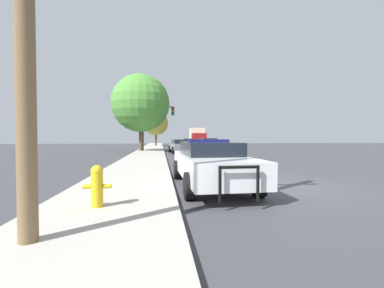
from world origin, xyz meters
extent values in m
plane|color=#3D3D42|center=(0.00, 0.00, 0.00)|extent=(110.00, 110.00, 0.00)
cube|color=#ADA89E|center=(-5.10, 0.00, 0.07)|extent=(3.00, 110.00, 0.13)
cube|color=white|center=(-2.39, 0.24, 0.69)|extent=(2.02, 5.35, 0.66)
cube|color=black|center=(-2.40, 0.51, 1.22)|extent=(1.69, 2.80, 0.41)
cylinder|color=black|center=(-1.43, -1.38, 0.36)|extent=(0.26, 0.72, 0.71)
cylinder|color=black|center=(-3.27, -1.43, 0.36)|extent=(0.26, 0.72, 0.71)
cylinder|color=black|center=(-1.52, 1.91, 0.36)|extent=(0.26, 0.72, 0.71)
cylinder|color=black|center=(-3.36, 1.86, 0.36)|extent=(0.26, 0.72, 0.71)
cylinder|color=black|center=(-1.89, -2.52, 0.59)|extent=(0.07, 0.07, 0.79)
cylinder|color=black|center=(-2.74, -2.54, 0.59)|extent=(0.07, 0.07, 0.79)
cylinder|color=black|center=(-2.32, -2.53, 0.95)|extent=(0.89, 0.09, 0.07)
cube|color=navy|center=(-2.40, 0.51, 1.47)|extent=(1.36, 0.24, 0.09)
cube|color=navy|center=(-1.45, 0.27, 0.72)|extent=(0.11, 3.81, 0.19)
cylinder|color=gold|center=(-5.31, -2.30, 0.49)|extent=(0.24, 0.24, 0.72)
sphere|color=gold|center=(-5.31, -2.30, 0.88)|extent=(0.25, 0.25, 0.25)
cylinder|color=gold|center=(-5.51, -2.30, 0.56)|extent=(0.17, 0.10, 0.10)
cylinder|color=gold|center=(-5.10, -2.30, 0.56)|extent=(0.17, 0.10, 0.10)
cylinder|color=#424247|center=(-5.84, 20.06, 2.56)|extent=(0.16, 0.16, 4.87)
cylinder|color=#424247|center=(-4.24, 20.06, 4.85)|extent=(3.20, 0.11, 0.11)
cube|color=black|center=(-2.64, 20.06, 4.40)|extent=(0.30, 0.24, 0.90)
sphere|color=red|center=(-2.64, 19.93, 4.70)|extent=(0.20, 0.20, 0.20)
sphere|color=orange|center=(-2.64, 19.93, 4.40)|extent=(0.20, 0.20, 0.20)
sphere|color=green|center=(-2.64, 19.93, 4.10)|extent=(0.20, 0.20, 0.20)
cube|color=slate|center=(-2.02, 17.44, 0.66)|extent=(2.18, 4.36, 0.61)
cube|color=black|center=(-2.00, 17.23, 1.16)|extent=(1.75, 2.32, 0.38)
cylinder|color=black|center=(-3.02, 18.67, 0.35)|extent=(0.30, 0.73, 0.71)
cylinder|color=black|center=(-1.24, 18.82, 0.35)|extent=(0.30, 0.73, 0.71)
cylinder|color=black|center=(-2.81, 16.06, 0.35)|extent=(0.30, 0.73, 0.71)
cylinder|color=black|center=(-1.02, 16.21, 0.35)|extent=(0.30, 0.73, 0.71)
cube|color=slate|center=(1.62, 21.59, 0.66)|extent=(1.87, 4.68, 0.59)
cube|color=black|center=(1.62, 21.82, 1.20)|extent=(1.60, 2.44, 0.49)
cylinder|color=black|center=(2.52, 20.13, 0.36)|extent=(0.24, 0.72, 0.72)
cylinder|color=black|center=(0.71, 20.14, 0.36)|extent=(0.24, 0.72, 0.72)
cylinder|color=black|center=(2.53, 23.03, 0.36)|extent=(0.24, 0.72, 0.72)
cylinder|color=black|center=(0.72, 23.04, 0.36)|extent=(0.24, 0.72, 0.72)
cube|color=#B7B7BC|center=(0.66, 35.67, 0.63)|extent=(1.92, 4.26, 0.59)
cube|color=black|center=(0.64, 35.46, 1.13)|extent=(1.57, 2.25, 0.41)
cylinder|color=black|center=(-0.08, 37.01, 0.33)|extent=(0.28, 0.67, 0.66)
cylinder|color=black|center=(1.55, 36.91, 0.33)|extent=(0.28, 0.67, 0.66)
cylinder|color=black|center=(-0.24, 34.43, 0.33)|extent=(0.28, 0.67, 0.66)
cylinder|color=black|center=(1.39, 34.33, 0.33)|extent=(0.28, 0.67, 0.66)
cube|color=maroon|center=(2.26, 33.60, 1.34)|extent=(2.41, 2.14, 1.76)
cube|color=beige|center=(2.41, 37.24, 1.80)|extent=(2.55, 5.33, 2.67)
cylinder|color=black|center=(3.41, 33.76, 0.46)|extent=(0.32, 0.94, 0.92)
cylinder|color=black|center=(1.13, 33.85, 0.46)|extent=(0.32, 0.94, 0.92)
cylinder|color=black|center=(3.59, 38.17, 0.46)|extent=(0.32, 0.94, 0.92)
cylinder|color=black|center=(1.32, 38.27, 0.46)|extent=(0.32, 0.94, 0.92)
cylinder|color=#4C3823|center=(-4.77, 36.61, 1.48)|extent=(0.32, 0.32, 2.71)
sphere|color=#999933|center=(-4.77, 36.61, 4.00)|extent=(4.23, 4.23, 4.23)
cylinder|color=brown|center=(-6.07, 19.95, 1.81)|extent=(0.40, 0.40, 3.36)
sphere|color=#4C8E38|center=(-6.07, 19.95, 5.18)|extent=(6.14, 6.14, 6.14)
camera|label=1|loc=(-3.99, -7.83, 1.60)|focal=24.00mm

